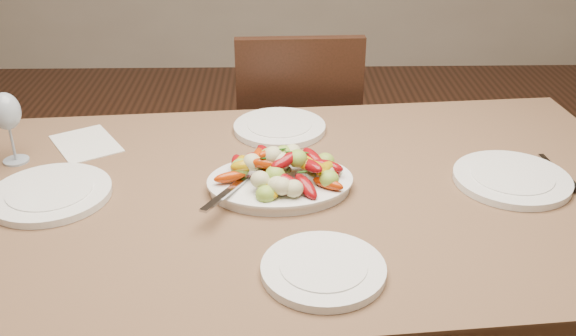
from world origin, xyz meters
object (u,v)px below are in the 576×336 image
at_px(plate_left, 50,194).
at_px(plate_right, 512,179).
at_px(chair_far, 296,146).
at_px(wine_glass, 9,126).
at_px(dining_table, 288,312).
at_px(plate_near, 323,270).
at_px(plate_far, 280,128).
at_px(serving_platter, 280,185).

relative_size(plate_left, plate_right, 1.00).
relative_size(chair_far, wine_glass, 4.64).
distance_m(dining_table, plate_near, 0.51).
xyz_separation_m(dining_table, plate_near, (0.06, -0.33, 0.39)).
height_order(chair_far, plate_near, chair_far).
bearing_deg(plate_left, wine_glass, 128.07).
bearing_deg(plate_left, plate_far, 34.10).
bearing_deg(plate_right, plate_far, 150.67).
bearing_deg(plate_near, plate_left, 153.75).
bearing_deg(dining_table, plate_right, 2.99).
bearing_deg(serving_platter, wine_glass, 166.87).
distance_m(plate_right, plate_near, 0.61).
bearing_deg(dining_table, serving_platter, 160.82).
xyz_separation_m(dining_table, plate_far, (-0.02, 0.35, 0.39)).
relative_size(dining_table, wine_glass, 8.98).
xyz_separation_m(serving_platter, plate_far, (0.00, 0.34, -0.00)).
distance_m(serving_platter, plate_far, 0.34).
bearing_deg(plate_far, chair_far, 82.52).
distance_m(dining_table, chair_far, 0.84).
relative_size(chair_far, plate_left, 3.32).
xyz_separation_m(plate_left, plate_near, (0.63, -0.31, 0.00)).
distance_m(serving_platter, wine_glass, 0.72).
height_order(serving_platter, plate_near, serving_platter).
xyz_separation_m(dining_table, wine_glass, (-0.72, 0.17, 0.48)).
xyz_separation_m(plate_near, wine_glass, (-0.78, 0.50, 0.09)).
bearing_deg(plate_left, chair_far, 54.32).
bearing_deg(plate_right, dining_table, -177.01).
bearing_deg(plate_near, plate_far, 96.68).
relative_size(dining_table, plate_near, 7.42).
height_order(chair_far, plate_right, chair_far).
xyz_separation_m(dining_table, plate_left, (-0.57, -0.02, 0.39)).
xyz_separation_m(chair_far, plate_far, (-0.06, -0.48, 0.29)).
bearing_deg(chair_far, plate_far, 80.61).
bearing_deg(dining_table, wine_glass, 166.71).
distance_m(plate_left, plate_far, 0.66).
height_order(dining_table, chair_far, chair_far).
xyz_separation_m(plate_right, wine_glass, (-1.27, 0.14, 0.09)).
relative_size(serving_platter, plate_left, 1.19).
bearing_deg(plate_near, chair_far, 90.83).
xyz_separation_m(plate_far, plate_near, (0.08, -0.68, 0.00)).
bearing_deg(plate_right, plate_left, -177.46).
relative_size(plate_left, plate_far, 1.07).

